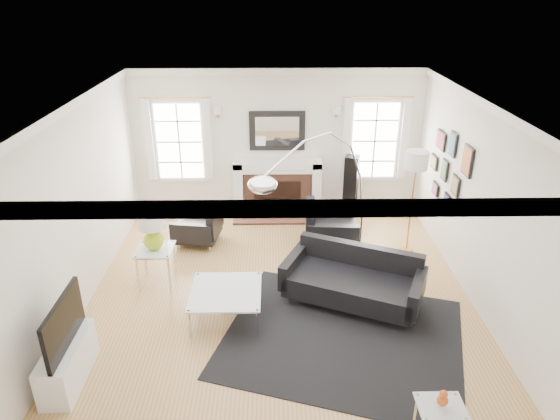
{
  "coord_description": "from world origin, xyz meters",
  "views": [
    {
      "loc": [
        -0.11,
        -6.18,
        4.2
      ],
      "look_at": [
        0.01,
        0.3,
        1.23
      ],
      "focal_mm": 32.0,
      "sensor_mm": 36.0,
      "label": 1
    }
  ],
  "objects_px": {
    "armchair_left": "(200,227)",
    "sofa": "(354,280)",
    "fireplace": "(277,189)",
    "arc_floor_lamp": "(318,210)",
    "coffee_table": "(226,293)",
    "gourd_lamp": "(152,227)",
    "armchair_right": "(328,228)"
  },
  "relations": [
    {
      "from": "fireplace",
      "to": "arc_floor_lamp",
      "type": "distance_m",
      "value": 2.97
    },
    {
      "from": "armchair_left",
      "to": "sofa",
      "type": "bearing_deg",
      "value": -36.81
    },
    {
      "from": "armchair_right",
      "to": "gourd_lamp",
      "type": "height_order",
      "value": "gourd_lamp"
    },
    {
      "from": "coffee_table",
      "to": "arc_floor_lamp",
      "type": "xyz_separation_m",
      "value": [
        1.26,
        0.52,
        0.98
      ]
    },
    {
      "from": "sofa",
      "to": "coffee_table",
      "type": "bearing_deg",
      "value": -168.53
    },
    {
      "from": "sofa",
      "to": "arc_floor_lamp",
      "type": "bearing_deg",
      "value": 163.48
    },
    {
      "from": "fireplace",
      "to": "arc_floor_lamp",
      "type": "xyz_separation_m",
      "value": [
        0.52,
        -2.81,
        0.82
      ]
    },
    {
      "from": "sofa",
      "to": "coffee_table",
      "type": "relative_size",
      "value": 2.22
    },
    {
      "from": "sofa",
      "to": "fireplace",
      "type": "bearing_deg",
      "value": 109.46
    },
    {
      "from": "fireplace",
      "to": "armchair_right",
      "type": "xyz_separation_m",
      "value": [
        0.85,
        -1.35,
        -0.18
      ]
    },
    {
      "from": "fireplace",
      "to": "gourd_lamp",
      "type": "relative_size",
      "value": 2.72
    },
    {
      "from": "fireplace",
      "to": "coffee_table",
      "type": "bearing_deg",
      "value": -102.52
    },
    {
      "from": "arc_floor_lamp",
      "to": "coffee_table",
      "type": "bearing_deg",
      "value": -157.57
    },
    {
      "from": "armchair_left",
      "to": "gourd_lamp",
      "type": "xyz_separation_m",
      "value": [
        -0.49,
        -1.29,
        0.64
      ]
    },
    {
      "from": "armchair_right",
      "to": "gourd_lamp",
      "type": "bearing_deg",
      "value": -157.82
    },
    {
      "from": "fireplace",
      "to": "gourd_lamp",
      "type": "distance_m",
      "value": 3.1
    },
    {
      "from": "armchair_right",
      "to": "arc_floor_lamp",
      "type": "relative_size",
      "value": 0.4
    },
    {
      "from": "arc_floor_lamp",
      "to": "armchair_left",
      "type": "bearing_deg",
      "value": 138.81
    },
    {
      "from": "armchair_left",
      "to": "coffee_table",
      "type": "bearing_deg",
      "value": -73.99
    },
    {
      "from": "armchair_right",
      "to": "gourd_lamp",
      "type": "relative_size",
      "value": 1.62
    },
    {
      "from": "fireplace",
      "to": "gourd_lamp",
      "type": "bearing_deg",
      "value": -127.07
    },
    {
      "from": "fireplace",
      "to": "armchair_right",
      "type": "relative_size",
      "value": 1.68
    },
    {
      "from": "gourd_lamp",
      "to": "arc_floor_lamp",
      "type": "bearing_deg",
      "value": -8.44
    },
    {
      "from": "coffee_table",
      "to": "arc_floor_lamp",
      "type": "distance_m",
      "value": 1.67
    },
    {
      "from": "gourd_lamp",
      "to": "armchair_right",
      "type": "bearing_deg",
      "value": 22.18
    },
    {
      "from": "sofa",
      "to": "coffee_table",
      "type": "height_order",
      "value": "sofa"
    },
    {
      "from": "coffee_table",
      "to": "gourd_lamp",
      "type": "height_order",
      "value": "gourd_lamp"
    },
    {
      "from": "armchair_right",
      "to": "gourd_lamp",
      "type": "distance_m",
      "value": 2.98
    },
    {
      "from": "sofa",
      "to": "arc_floor_lamp",
      "type": "distance_m",
      "value": 1.16
    },
    {
      "from": "sofa",
      "to": "arc_floor_lamp",
      "type": "relative_size",
      "value": 0.84
    },
    {
      "from": "coffee_table",
      "to": "fireplace",
      "type": "bearing_deg",
      "value": 77.48
    },
    {
      "from": "armchair_right",
      "to": "coffee_table",
      "type": "relative_size",
      "value": 1.07
    }
  ]
}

